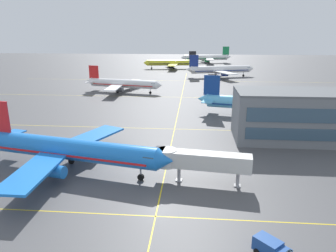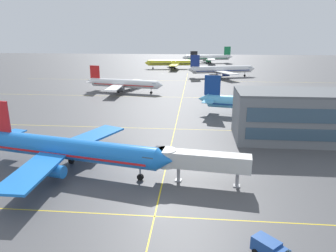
# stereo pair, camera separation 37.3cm
# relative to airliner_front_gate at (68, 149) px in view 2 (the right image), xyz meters

# --- Properties ---
(ground_plane) EXTENTS (600.00, 600.00, 0.00)m
(ground_plane) POSITION_rel_airliner_front_gate_xyz_m (17.54, -11.81, -4.15)
(ground_plane) COLOR #4C4C4F
(airliner_front_gate) EXTENTS (38.90, 33.03, 12.17)m
(airliner_front_gate) POSITION_rel_airliner_front_gate_xyz_m (0.00, 0.00, 0.00)
(airliner_front_gate) COLOR blue
(airliner_front_gate) RESTS_ON ground
(airliner_second_row) EXTENTS (37.82, 32.12, 11.82)m
(airliner_second_row) POSITION_rel_airliner_front_gate_xyz_m (41.84, 40.96, -0.12)
(airliner_second_row) COLOR #5BB7E5
(airliner_second_row) RESTS_ON ground
(airliner_third_row) EXTENTS (33.67, 28.60, 10.52)m
(airliner_third_row) POSITION_rel_airliner_front_gate_xyz_m (-7.10, 76.40, -0.56)
(airliner_third_row) COLOR white
(airliner_third_row) RESTS_ON ground
(airliner_far_left_stand) EXTENTS (38.08, 32.50, 12.06)m
(airliner_far_left_stand) POSITION_rel_airliner_front_gate_xyz_m (35.95, 123.59, -0.04)
(airliner_far_left_stand) COLOR white
(airliner_far_left_stand) RESTS_ON ground
(airliner_far_right_stand) EXTENTS (36.44, 31.16, 11.33)m
(airliner_far_right_stand) POSITION_rel_airliner_front_gate_xyz_m (6.90, 159.75, -0.29)
(airliner_far_right_stand) COLOR yellow
(airliner_far_right_stand) RESTS_ON ground
(airliner_distant_taxiway) EXTENTS (39.41, 33.48, 12.32)m
(airliner_distant_taxiway) POSITION_rel_airliner_front_gate_xyz_m (30.97, 199.02, 0.05)
(airliner_distant_taxiway) COLOR white
(airliner_distant_taxiway) RESTS_ON ground
(taxiway_markings) EXTENTS (167.04, 180.13, 0.01)m
(taxiway_markings) POSITION_rel_airliner_front_gate_xyz_m (17.54, 47.60, -4.15)
(taxiway_markings) COLOR yellow
(taxiway_markings) RESTS_ON ground
(service_truck_red_van) EXTENTS (4.15, 4.26, 2.10)m
(service_truck_red_van) POSITION_rel_airliner_front_gate_xyz_m (31.69, -21.01, -2.98)
(service_truck_red_van) COLOR #1E4793
(service_truck_red_van) RESTS_ON ground
(jet_bridge) EXTENTS (16.39, 4.80, 5.58)m
(jet_bridge) POSITION_rel_airliner_front_gate_xyz_m (22.80, -2.88, -0.10)
(jet_bridge) COLOR silver
(jet_bridge) RESTS_ON ground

